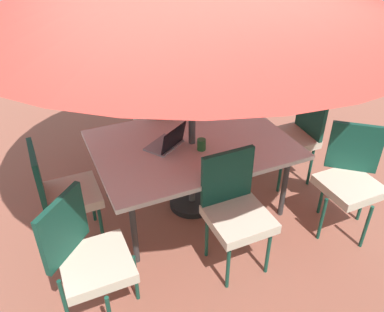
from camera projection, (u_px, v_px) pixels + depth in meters
ground_plane at (192, 205)px, 3.92m from camera, size 10.00×10.00×0.02m
dining_table at (192, 147)px, 3.55m from camera, size 1.74×1.25×0.72m
chair_south at (162, 122)px, 4.22m from camera, size 0.46×0.48×0.98m
chair_northwest at (351, 176)px, 3.38m from camera, size 0.58×0.59×0.98m
chair_north at (235, 208)px, 3.03m from camera, size 0.46×0.46×0.98m
chair_west at (296, 133)px, 4.01m from camera, size 0.48×0.47×0.98m
chair_northeast at (87, 256)px, 2.62m from camera, size 0.59×0.59×0.98m
chair_southwest at (253, 101)px, 4.65m from camera, size 0.58×0.59×0.98m
chair_east at (62, 191)px, 3.21m from camera, size 0.46×0.46×0.98m
laptop at (167, 143)px, 3.44m from camera, size 0.40×0.38×0.21m
cup at (201, 145)px, 3.40m from camera, size 0.08×0.08×0.10m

